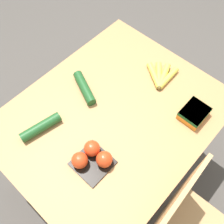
# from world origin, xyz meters

# --- Properties ---
(ground_plane) EXTENTS (12.00, 12.00, 0.00)m
(ground_plane) POSITION_xyz_m (0.00, 0.00, 0.00)
(ground_plane) COLOR #4C4742
(dining_table) EXTENTS (1.21, 0.98, 0.75)m
(dining_table) POSITION_xyz_m (0.00, 0.00, 0.65)
(dining_table) COLOR #B27F4C
(dining_table) RESTS_ON ground_plane
(banana_bunch) EXTENTS (0.20, 0.18, 0.03)m
(banana_bunch) POSITION_xyz_m (-0.39, 0.04, 0.77)
(banana_bunch) COLOR brown
(banana_bunch) RESTS_ON dining_table
(tomato_pack) EXTENTS (0.18, 0.18, 0.09)m
(tomato_pack) POSITION_xyz_m (0.26, 0.11, 0.79)
(tomato_pack) COLOR black
(tomato_pack) RESTS_ON dining_table
(carrot_bag) EXTENTS (0.15, 0.12, 0.06)m
(carrot_bag) POSITION_xyz_m (-0.30, 0.33, 0.78)
(carrot_bag) COLOR orange
(carrot_bag) RESTS_ON dining_table
(cucumber_near) EXTENTS (0.14, 0.23, 0.05)m
(cucumber_near) POSITION_xyz_m (-0.01, -0.23, 0.78)
(cucumber_near) COLOR #1E5123
(cucumber_near) RESTS_ON dining_table
(cucumber_far) EXTENTS (0.23, 0.10, 0.05)m
(cucumber_far) POSITION_xyz_m (0.32, -0.22, 0.78)
(cucumber_far) COLOR #1E5123
(cucumber_far) RESTS_ON dining_table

